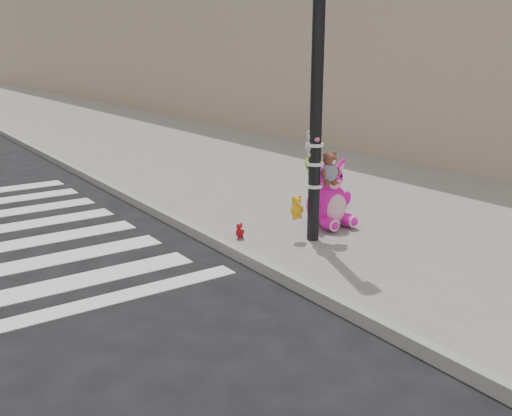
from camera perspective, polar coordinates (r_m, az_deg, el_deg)
ground at (r=5.16m, az=-3.74°, el=-15.19°), size 120.00×120.00×0.00m
sidewalk_near at (r=15.82m, az=-7.15°, el=6.02°), size 7.00×80.00×0.14m
curb_edge at (r=14.56m, az=-19.25°, el=4.46°), size 0.12×80.00×0.15m
signal_pole at (r=7.51m, az=6.15°, el=8.82°), size 0.69×0.50×4.00m
pink_bunny at (r=8.37m, az=7.23°, el=0.94°), size 0.71×0.74×1.00m
red_teddy at (r=7.80m, az=-1.65°, el=-2.31°), size 0.16×0.13×0.22m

